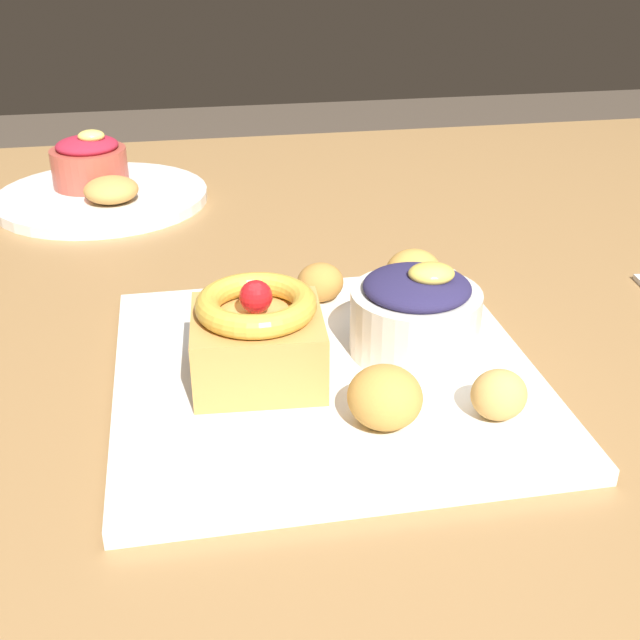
{
  "coord_description": "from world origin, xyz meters",
  "views": [
    {
      "loc": [
        -0.16,
        -0.68,
        1.04
      ],
      "look_at": [
        -0.07,
        -0.16,
        0.77
      ],
      "focal_mm": 45.42,
      "sensor_mm": 36.0,
      "label": 1
    }
  ],
  "objects_px": {
    "front_plate": "(325,374)",
    "back_ramekin": "(89,162)",
    "back_pastry": "(111,190)",
    "fritter_extra": "(413,272)",
    "cake_slice": "(257,336)",
    "fritter_back": "(385,397)",
    "berry_ramekin": "(417,313)",
    "fritter_front": "(320,282)",
    "fritter_middle": "(499,395)",
    "back_plate": "(102,197)"
  },
  "relations": [
    {
      "from": "front_plate",
      "to": "fritter_extra",
      "type": "bearing_deg",
      "value": 48.14
    },
    {
      "from": "fritter_extra",
      "to": "back_pastry",
      "type": "xyz_separation_m",
      "value": [
        -0.26,
        0.29,
        -0.01
      ]
    },
    {
      "from": "front_plate",
      "to": "back_ramekin",
      "type": "relative_size",
      "value": 3.42
    },
    {
      "from": "fritter_extra",
      "to": "back_ramekin",
      "type": "xyz_separation_m",
      "value": [
        -0.29,
        0.36,
        0.01
      ]
    },
    {
      "from": "fritter_middle",
      "to": "cake_slice",
      "type": "bearing_deg",
      "value": 152.31
    },
    {
      "from": "fritter_back",
      "to": "fritter_extra",
      "type": "height_order",
      "value": "same"
    },
    {
      "from": "front_plate",
      "to": "back_pastry",
      "type": "height_order",
      "value": "back_pastry"
    },
    {
      "from": "berry_ramekin",
      "to": "back_ramekin",
      "type": "distance_m",
      "value": 0.52
    },
    {
      "from": "back_pastry",
      "to": "fritter_front",
      "type": "bearing_deg",
      "value": -57.49
    },
    {
      "from": "fritter_front",
      "to": "fritter_back",
      "type": "bearing_deg",
      "value": -87.72
    },
    {
      "from": "fritter_front",
      "to": "back_plate",
      "type": "relative_size",
      "value": 0.16
    },
    {
      "from": "front_plate",
      "to": "back_plate",
      "type": "bearing_deg",
      "value": 112.64
    },
    {
      "from": "front_plate",
      "to": "cake_slice",
      "type": "height_order",
      "value": "cake_slice"
    },
    {
      "from": "cake_slice",
      "to": "back_pastry",
      "type": "xyz_separation_m",
      "value": [
        -0.12,
        0.4,
        -0.02
      ]
    },
    {
      "from": "front_plate",
      "to": "fritter_front",
      "type": "xyz_separation_m",
      "value": [
        0.02,
        0.11,
        0.02
      ]
    },
    {
      "from": "fritter_back",
      "to": "back_pastry",
      "type": "relative_size",
      "value": 0.83
    },
    {
      "from": "berry_ramekin",
      "to": "fritter_back",
      "type": "xyz_separation_m",
      "value": [
        -0.05,
        -0.09,
        -0.01
      ]
    },
    {
      "from": "cake_slice",
      "to": "fritter_middle",
      "type": "bearing_deg",
      "value": -27.69
    },
    {
      "from": "front_plate",
      "to": "back_pastry",
      "type": "bearing_deg",
      "value": 112.78
    },
    {
      "from": "fritter_back",
      "to": "back_plate",
      "type": "distance_m",
      "value": 0.55
    },
    {
      "from": "fritter_extra",
      "to": "back_pastry",
      "type": "distance_m",
      "value": 0.39
    },
    {
      "from": "cake_slice",
      "to": "back_ramekin",
      "type": "relative_size",
      "value": 1.09
    },
    {
      "from": "cake_slice",
      "to": "fritter_back",
      "type": "relative_size",
      "value": 1.89
    },
    {
      "from": "cake_slice",
      "to": "back_pastry",
      "type": "bearing_deg",
      "value": 106.34
    },
    {
      "from": "cake_slice",
      "to": "fritter_extra",
      "type": "distance_m",
      "value": 0.19
    },
    {
      "from": "fritter_extra",
      "to": "back_plate",
      "type": "bearing_deg",
      "value": 130.41
    },
    {
      "from": "front_plate",
      "to": "fritter_back",
      "type": "xyz_separation_m",
      "value": [
        0.02,
        -0.08,
        0.03
      ]
    },
    {
      "from": "fritter_front",
      "to": "fritter_middle",
      "type": "height_order",
      "value": "fritter_middle"
    },
    {
      "from": "fritter_back",
      "to": "back_ramekin",
      "type": "bearing_deg",
      "value": 111.93
    },
    {
      "from": "front_plate",
      "to": "fritter_middle",
      "type": "xyz_separation_m",
      "value": [
        0.1,
        -0.08,
        0.02
      ]
    },
    {
      "from": "fritter_back",
      "to": "fritter_extra",
      "type": "relative_size",
      "value": 1.06
    },
    {
      "from": "front_plate",
      "to": "back_plate",
      "type": "xyz_separation_m",
      "value": [
        -0.18,
        0.44,
        0.0
      ]
    },
    {
      "from": "cake_slice",
      "to": "back_plate",
      "type": "bearing_deg",
      "value": 106.75
    },
    {
      "from": "fritter_back",
      "to": "back_ramekin",
      "type": "distance_m",
      "value": 0.58
    },
    {
      "from": "fritter_extra",
      "to": "back_pastry",
      "type": "relative_size",
      "value": 0.79
    },
    {
      "from": "fritter_extra",
      "to": "fritter_middle",
      "type": "bearing_deg",
      "value": -89.52
    },
    {
      "from": "fritter_front",
      "to": "front_plate",
      "type": "bearing_deg",
      "value": -98.69
    },
    {
      "from": "back_pastry",
      "to": "back_plate",
      "type": "bearing_deg",
      "value": 111.12
    },
    {
      "from": "back_pastry",
      "to": "fritter_extra",
      "type": "bearing_deg",
      "value": -47.68
    },
    {
      "from": "fritter_extra",
      "to": "back_pastry",
      "type": "height_order",
      "value": "fritter_extra"
    },
    {
      "from": "fritter_front",
      "to": "back_pastry",
      "type": "relative_size",
      "value": 0.65
    },
    {
      "from": "berry_ramekin",
      "to": "fritter_front",
      "type": "bearing_deg",
      "value": 119.1
    },
    {
      "from": "fritter_extra",
      "to": "front_plate",
      "type": "bearing_deg",
      "value": -131.86
    },
    {
      "from": "fritter_middle",
      "to": "fritter_back",
      "type": "xyz_separation_m",
      "value": [
        -0.07,
        0.01,
        0.0
      ]
    },
    {
      "from": "front_plate",
      "to": "cake_slice",
      "type": "bearing_deg",
      "value": -173.01
    },
    {
      "from": "cake_slice",
      "to": "back_pastry",
      "type": "height_order",
      "value": "cake_slice"
    },
    {
      "from": "fritter_back",
      "to": "fritter_extra",
      "type": "distance_m",
      "value": 0.2
    },
    {
      "from": "fritter_middle",
      "to": "back_plate",
      "type": "relative_size",
      "value": 0.15
    },
    {
      "from": "front_plate",
      "to": "fritter_front",
      "type": "bearing_deg",
      "value": 81.31
    },
    {
      "from": "cake_slice",
      "to": "berry_ramekin",
      "type": "distance_m",
      "value": 0.12
    }
  ]
}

